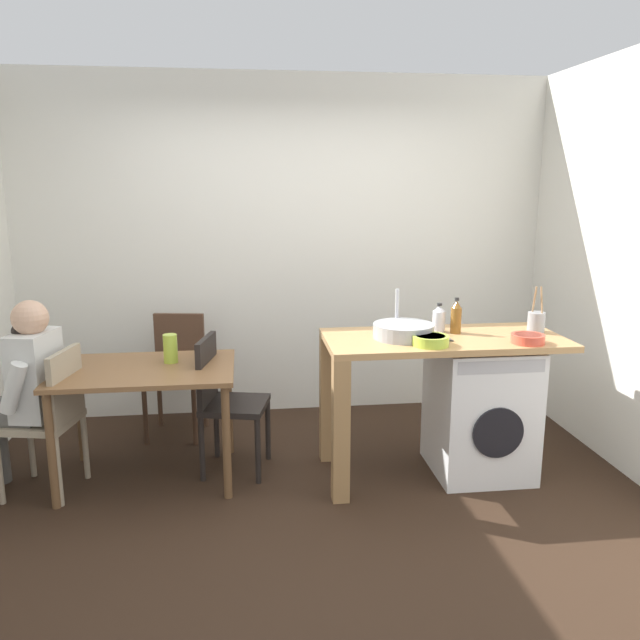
# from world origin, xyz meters

# --- Properties ---
(ground_plane) EXTENTS (5.46, 5.46, 0.00)m
(ground_plane) POSITION_xyz_m (0.00, 0.00, 0.00)
(ground_plane) COLOR black
(wall_back) EXTENTS (4.60, 0.10, 2.70)m
(wall_back) POSITION_xyz_m (0.00, 1.75, 1.35)
(wall_back) COLOR silver
(wall_back) RESTS_ON ground_plane
(dining_table) EXTENTS (1.10, 0.76, 0.74)m
(dining_table) POSITION_xyz_m (-0.97, 0.54, 0.64)
(dining_table) COLOR brown
(dining_table) RESTS_ON ground_plane
(chair_person_seat) EXTENTS (0.47, 0.47, 0.90)m
(chair_person_seat) POSITION_xyz_m (-1.52, 0.43, 0.51)
(chair_person_seat) COLOR gray
(chair_person_seat) RESTS_ON ground_plane
(chair_opposite) EXTENTS (0.48, 0.48, 0.90)m
(chair_opposite) POSITION_xyz_m (-0.49, 0.61, 0.51)
(chair_opposite) COLOR black
(chair_opposite) RESTS_ON ground_plane
(chair_spare_by_wall) EXTENTS (0.46, 0.46, 0.90)m
(chair_spare_by_wall) POSITION_xyz_m (-0.86, 1.32, 0.51)
(chair_spare_by_wall) COLOR #4C3323
(chair_spare_by_wall) RESTS_ON ground_plane
(seated_person) EXTENTS (0.54, 0.54, 1.20)m
(seated_person) POSITION_xyz_m (-1.67, 0.46, 0.67)
(seated_person) COLOR #595651
(seated_person) RESTS_ON ground_plane
(kitchen_counter) EXTENTS (1.50, 0.68, 0.92)m
(kitchen_counter) POSITION_xyz_m (0.69, 0.39, 0.76)
(kitchen_counter) COLOR tan
(kitchen_counter) RESTS_ON ground_plane
(washing_machine) EXTENTS (0.60, 0.61, 0.86)m
(washing_machine) POSITION_xyz_m (1.16, 0.38, 0.43)
(washing_machine) COLOR white
(washing_machine) RESTS_ON ground_plane
(sink_basin) EXTENTS (0.38, 0.38, 0.09)m
(sink_basin) POSITION_xyz_m (0.64, 0.39, 0.97)
(sink_basin) COLOR #9EA0A5
(sink_basin) RESTS_ON kitchen_counter
(tap) EXTENTS (0.02, 0.02, 0.28)m
(tap) POSITION_xyz_m (0.64, 0.57, 1.06)
(tap) COLOR #B2B2B7
(tap) RESTS_ON kitchen_counter
(bottle_tall_green) EXTENTS (0.08, 0.08, 0.19)m
(bottle_tall_green) POSITION_xyz_m (0.91, 0.53, 1.00)
(bottle_tall_green) COLOR silver
(bottle_tall_green) RESTS_ON kitchen_counter
(bottle_squat_brown) EXTENTS (0.07, 0.07, 0.23)m
(bottle_squat_brown) POSITION_xyz_m (1.00, 0.47, 1.02)
(bottle_squat_brown) COLOR brown
(bottle_squat_brown) RESTS_ON kitchen_counter
(mixing_bowl) EXTENTS (0.22, 0.22, 0.06)m
(mixing_bowl) POSITION_xyz_m (0.75, 0.19, 0.95)
(mixing_bowl) COLOR #A8C63D
(mixing_bowl) RESTS_ON kitchen_counter
(utensil_crock) EXTENTS (0.11, 0.11, 0.30)m
(utensil_crock) POSITION_xyz_m (1.53, 0.44, 0.99)
(utensil_crock) COLOR gray
(utensil_crock) RESTS_ON kitchen_counter
(colander) EXTENTS (0.20, 0.20, 0.06)m
(colander) POSITION_xyz_m (1.35, 0.17, 0.95)
(colander) COLOR #D84C38
(colander) RESTS_ON kitchen_counter
(vase) EXTENTS (0.09, 0.09, 0.18)m
(vase) POSITION_xyz_m (-0.82, 0.64, 0.83)
(vase) COLOR #A8C63D
(vase) RESTS_ON dining_table
(scissors) EXTENTS (0.15, 0.06, 0.01)m
(scissors) POSITION_xyz_m (0.85, 0.29, 0.92)
(scissors) COLOR #B2B2B7
(scissors) RESTS_ON kitchen_counter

